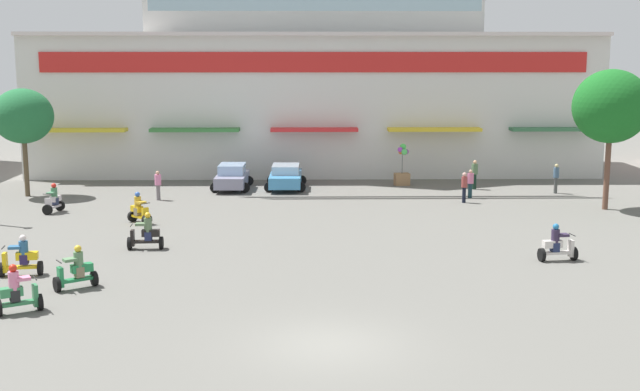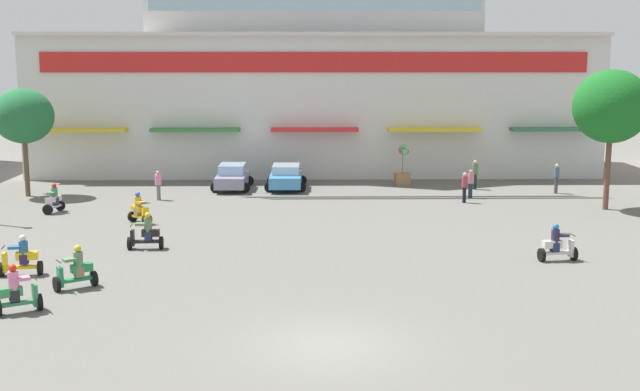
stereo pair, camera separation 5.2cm
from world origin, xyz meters
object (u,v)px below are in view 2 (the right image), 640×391
at_px(scooter_rider_1, 21,258).
at_px(pedestrian_3, 556,176).
at_px(plaza_tree_1, 611,107).
at_px(scooter_rider_0, 146,234).
at_px(scooter_rider_4, 54,201).
at_px(scooter_rider_2, 139,210).
at_px(pedestrian_2, 475,173).
at_px(parked_car_1, 286,177).
at_px(scooter_rider_3, 557,246).
at_px(scooter_rider_6, 76,271).
at_px(pedestrian_1, 465,185).
at_px(plaza_tree_0, 23,116).
at_px(pedestrian_0, 158,183).
at_px(scooter_rider_5, 17,293).
at_px(parked_car_0, 233,177).
at_px(pedestrian_4, 471,182).
at_px(balloon_vendor_cart, 403,169).

relative_size(scooter_rider_1, pedestrian_3, 0.89).
relative_size(plaza_tree_1, scooter_rider_0, 4.66).
xyz_separation_m(scooter_rider_0, pedestrian_3, (21.10, 13.26, 0.37)).
bearing_deg(scooter_rider_4, scooter_rider_2, -29.17).
xyz_separation_m(scooter_rider_0, pedestrian_2, (16.68, 14.77, 0.37)).
xyz_separation_m(parked_car_1, scooter_rider_4, (-11.62, -7.26, -0.11)).
bearing_deg(pedestrian_3, pedestrian_2, 161.10).
distance_m(scooter_rider_3, scooter_rider_6, 17.98).
bearing_deg(pedestrian_2, pedestrian_1, -108.57).
bearing_deg(scooter_rider_1, pedestrian_3, 34.79).
relative_size(plaza_tree_0, scooter_rider_3, 3.98).
relative_size(scooter_rider_3, scooter_rider_4, 1.02).
bearing_deg(scooter_rider_3, pedestrian_0, 142.63).
distance_m(parked_car_1, scooter_rider_2, 12.05).
bearing_deg(scooter_rider_4, plaza_tree_0, 121.27).
bearing_deg(pedestrian_3, scooter_rider_5, -137.35).
bearing_deg(pedestrian_2, parked_car_0, 178.79).
bearing_deg(scooter_rider_1, scooter_rider_6, -34.59).
xyz_separation_m(scooter_rider_3, scooter_rider_4, (-22.57, 10.15, 0.01)).
height_order(scooter_rider_0, pedestrian_3, pedestrian_3).
bearing_deg(scooter_rider_5, scooter_rider_2, 85.76).
distance_m(parked_car_0, scooter_rider_1, 19.98).
height_order(scooter_rider_4, pedestrian_3, pedestrian_3).
relative_size(parked_car_1, pedestrian_2, 2.48).
distance_m(scooter_rider_2, scooter_rider_5, 13.57).
relative_size(plaza_tree_1, scooter_rider_6, 4.76).
xyz_separation_m(scooter_rider_4, pedestrian_3, (27.31, 5.33, 0.37)).
bearing_deg(scooter_rider_2, pedestrian_2, 27.97).
bearing_deg(pedestrian_4, plaza_tree_1, -29.04).
xyz_separation_m(plaza_tree_0, balloon_vendor_cart, (21.76, 3.46, -3.53)).
distance_m(scooter_rider_5, pedestrian_0, 19.80).
bearing_deg(pedestrian_0, pedestrian_3, 4.56).
xyz_separation_m(scooter_rider_1, scooter_rider_3, (20.09, 1.77, -0.03)).
relative_size(pedestrian_4, balloon_vendor_cart, 0.63).
relative_size(parked_car_1, scooter_rider_4, 2.88).
bearing_deg(scooter_rider_6, pedestrian_2, 48.71).
distance_m(scooter_rider_3, pedestrian_0, 22.53).
height_order(plaza_tree_0, scooter_rider_0, plaza_tree_0).
xyz_separation_m(pedestrian_4, balloon_vendor_cart, (-3.28, 4.49, 0.10)).
height_order(plaza_tree_0, pedestrian_2, plaza_tree_0).
bearing_deg(pedestrian_1, pedestrian_4, 67.04).
bearing_deg(scooter_rider_4, pedestrian_3, 11.03).
bearing_deg(plaza_tree_0, pedestrian_0, -10.45).
bearing_deg(balloon_vendor_cart, pedestrian_1, -66.23).
xyz_separation_m(scooter_rider_4, balloon_vendor_cart, (18.76, 8.39, 0.38)).
distance_m(pedestrian_0, balloon_vendor_cart, 14.91).
distance_m(parked_car_1, scooter_rider_6, 21.92).
bearing_deg(pedestrian_2, plaza_tree_1, -49.68).
xyz_separation_m(pedestrian_3, balloon_vendor_cart, (-8.55, 3.07, 0.01)).
distance_m(plaza_tree_0, scooter_rider_5, 22.62).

